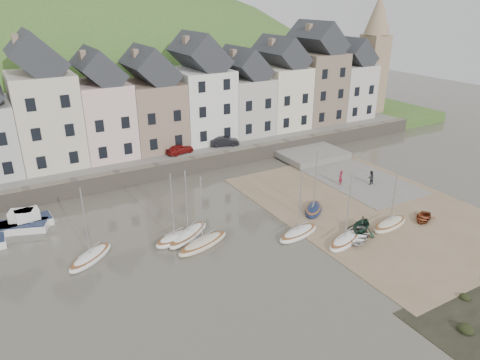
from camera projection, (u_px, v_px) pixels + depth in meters
ground at (275, 236)px, 37.17m from camera, size 160.00×160.00×0.00m
quay_land at (150, 134)px, 62.46m from camera, size 90.00×30.00×1.50m
quay_street at (180, 151)px, 52.96m from camera, size 70.00×7.00×0.10m
seawall at (193, 165)px, 50.41m from camera, size 70.00×1.20×1.80m
beach at (369, 207)px, 42.22m from camera, size 18.00×26.00×0.06m
slipway at (344, 173)px, 50.44m from camera, size 8.00×18.00×0.12m
hillside at (88, 191)px, 89.79m from camera, size 134.40×84.00×84.00m
townhouse_terrace at (180, 97)px, 54.33m from camera, size 61.05×8.00×13.93m
church_spire at (375, 51)px, 67.97m from camera, size 4.00×4.00×18.00m
sailboat_0 at (91, 257)px, 33.68m from camera, size 4.49×3.93×6.32m
sailboat_1 at (174, 238)px, 36.27m from camera, size 3.96×2.51×6.32m
sailboat_2 at (203, 243)px, 35.58m from camera, size 5.33×2.96×6.32m
sailboat_3 at (188, 235)px, 36.88m from camera, size 5.09×3.94×6.32m
sailboat_4 at (298, 233)px, 37.12m from camera, size 4.62×2.38×6.32m
sailboat_5 at (313, 209)px, 41.32m from camera, size 3.71×3.61×6.32m
sailboat_6 at (345, 240)px, 36.02m from camera, size 4.61×2.87×6.32m
sailboat_7 at (390, 224)px, 38.60m from camera, size 4.65×2.25×6.32m
motorboat_0 at (16, 225)px, 37.83m from camera, size 5.80×3.52×1.70m
motorboat_2 at (21, 223)px, 38.10m from camera, size 5.58×2.17×1.70m
rowboat_white at (358, 236)px, 36.35m from camera, size 4.23×4.14×0.72m
rowboat_green at (361, 225)px, 37.21m from camera, size 3.80×3.62×1.56m
rowboat_red at (423, 218)px, 39.57m from camera, size 3.21×2.89×0.55m
person_red at (341, 178)px, 46.83m from camera, size 0.68×0.58×1.59m
person_dark at (371, 177)px, 46.93m from camera, size 0.79×0.65×1.52m
car_left at (180, 149)px, 51.70m from camera, size 3.55×1.99×1.14m
car_right at (224, 141)px, 54.45m from camera, size 3.80×2.29×1.18m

